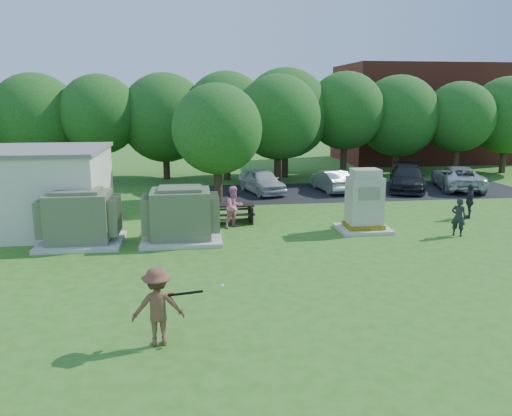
{
  "coord_description": "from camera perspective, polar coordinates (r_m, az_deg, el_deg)",
  "views": [
    {
      "loc": [
        -2.37,
        -14.06,
        5.35
      ],
      "look_at": [
        0.0,
        4.0,
        1.3
      ],
      "focal_mm": 35.0,
      "sensor_mm": 36.0,
      "label": 1
    }
  ],
  "objects": [
    {
      "name": "parking_strip",
      "position": [
        29.59,
        11.12,
        1.9
      ],
      "size": [
        20.0,
        6.0,
        0.01
      ],
      "primitive_type": "cube",
      "color": "#232326",
      "rests_on": "ground"
    },
    {
      "name": "car_silver_b",
      "position": [
        31.96,
        22.03,
        3.24
      ],
      "size": [
        3.54,
        5.41,
        1.38
      ],
      "primitive_type": "imported",
      "rotation": [
        0.0,
        0.0,
        2.87
      ],
      "color": "silver",
      "rests_on": "ground"
    },
    {
      "name": "person_at_picnic",
      "position": [
        20.82,
        -2.51,
        0.13
      ],
      "size": [
        1.08,
        1.03,
        1.76
      ],
      "primitive_type": "imported",
      "rotation": [
        0.0,
        0.0,
        0.58
      ],
      "color": "pink",
      "rests_on": "ground"
    },
    {
      "name": "batting_equipment",
      "position": [
        11.17,
        -7.85,
        -9.54
      ],
      "size": [
        1.32,
        0.34,
        0.14
      ],
      "color": "black",
      "rests_on": "ground"
    },
    {
      "name": "batter",
      "position": [
        11.3,
        -11.15,
        -10.97
      ],
      "size": [
        1.19,
        0.73,
        1.78
      ],
      "primitive_type": "imported",
      "rotation": [
        0.0,
        0.0,
        3.2
      ],
      "color": "brown",
      "rests_on": "ground"
    },
    {
      "name": "tree_row",
      "position": [
        32.84,
        -0.27,
        10.45
      ],
      "size": [
        41.3,
        13.3,
        7.3
      ],
      "color": "#47301E",
      "rests_on": "ground"
    },
    {
      "name": "picnic_table",
      "position": [
        21.81,
        -2.72,
        -0.34
      ],
      "size": [
        1.85,
        1.39,
        0.79
      ],
      "color": "black",
      "rests_on": "ground"
    },
    {
      "name": "car_white",
      "position": [
        28.44,
        0.68,
        3.11
      ],
      "size": [
        2.61,
        4.33,
        1.38
      ],
      "primitive_type": "imported",
      "rotation": [
        0.0,
        0.0,
        0.26
      ],
      "color": "silver",
      "rests_on": "ground"
    },
    {
      "name": "person_walking_right",
      "position": [
        24.42,
        23.22,
        0.72
      ],
      "size": [
        0.81,
        0.97,
        1.55
      ],
      "primitive_type": "imported",
      "rotation": [
        0.0,
        0.0,
        4.14
      ],
      "color": "#26252B",
      "rests_on": "ground"
    },
    {
      "name": "car_silver_a",
      "position": [
        29.31,
        8.58,
        3.12
      ],
      "size": [
        1.74,
        3.93,
        1.25
      ],
      "primitive_type": "imported",
      "rotation": [
        0.0,
        0.0,
        3.25
      ],
      "color": "#AEAEB2",
      "rests_on": "ground"
    },
    {
      "name": "ground",
      "position": [
        15.23,
        1.97,
        -8.04
      ],
      "size": [
        120.0,
        120.0,
        0.0
      ],
      "primitive_type": "plane",
      "color": "#2D6619",
      "rests_on": "ground"
    },
    {
      "name": "car_dark",
      "position": [
        30.67,
        16.86,
        3.31
      ],
      "size": [
        3.78,
        5.32,
        1.43
      ],
      "primitive_type": "imported",
      "rotation": [
        0.0,
        0.0,
        -0.4
      ],
      "color": "black",
      "rests_on": "ground"
    },
    {
      "name": "brick_building",
      "position": [
        45.85,
        19.22,
        10.17
      ],
      "size": [
        15.0,
        8.0,
        8.0
      ],
      "primitive_type": "cube",
      "color": "maroon",
      "rests_on": "ground"
    },
    {
      "name": "generator_cabinet",
      "position": [
        20.71,
        12.26,
        0.45
      ],
      "size": [
        2.09,
        1.71,
        2.55
      ],
      "color": "beige",
      "rests_on": "ground"
    },
    {
      "name": "transformer_right",
      "position": [
        19.07,
        -8.57,
        -0.88
      ],
      "size": [
        3.0,
        2.4,
        2.07
      ],
      "color": "beige",
      "rests_on": "ground"
    },
    {
      "name": "person_by_generator",
      "position": [
        21.11,
        22.13,
        -0.96
      ],
      "size": [
        0.66,
        0.63,
        1.52
      ],
      "primitive_type": "imported",
      "rotation": [
        0.0,
        0.0,
        2.46
      ],
      "color": "black",
      "rests_on": "ground"
    },
    {
      "name": "transformer_left",
      "position": [
        19.51,
        -19.49,
        -1.17
      ],
      "size": [
        3.0,
        2.4,
        2.07
      ],
      "color": "beige",
      "rests_on": "ground"
    }
  ]
}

